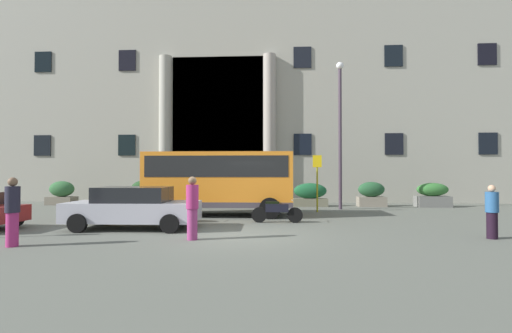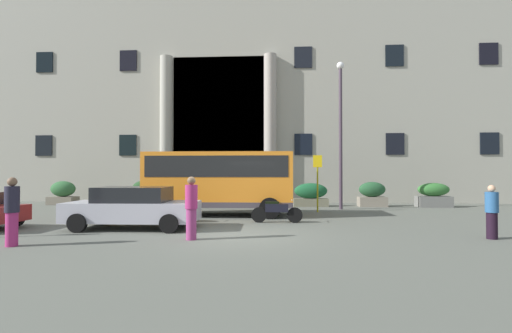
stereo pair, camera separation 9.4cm
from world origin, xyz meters
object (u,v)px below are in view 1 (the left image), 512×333
(scooter_by_planter, at_px, (276,211))
(pedestrian_woman_dark_dress, at_px, (192,208))
(pedestrian_woman_with_bag, at_px, (492,212))
(lamppost_plaza_centre, at_px, (340,124))
(hedge_planter_east, at_px, (371,195))
(parked_sedan_far, at_px, (134,207))
(orange_minibus, at_px, (220,178))
(hedge_planter_entrance_left, at_px, (310,195))
(hedge_planter_far_east, at_px, (149,193))
(hedge_planter_entrance_right, at_px, (433,195))
(bus_stop_sign, at_px, (317,177))
(motorcycle_far_end, at_px, (173,210))
(hedge_planter_west, at_px, (62,193))
(pedestrian_man_crossing, at_px, (12,211))

(scooter_by_planter, bearing_deg, pedestrian_woman_dark_dress, -120.90)
(pedestrian_woman_with_bag, distance_m, lamppost_plaza_centre, 9.96)
(hedge_planter_east, xyz_separation_m, parked_sedan_far, (-10.44, -9.21, 0.06))
(orange_minibus, height_order, parked_sedan_far, orange_minibus)
(orange_minibus, relative_size, lamppost_plaza_centre, 0.84)
(hedge_planter_entrance_left, xyz_separation_m, scooter_by_planter, (-1.96, -7.19, -0.19))
(orange_minibus, xyz_separation_m, hedge_planter_far_east, (-5.03, 4.92, -0.96))
(hedge_planter_entrance_right, bearing_deg, orange_minibus, -157.13)
(hedge_planter_entrance_left, bearing_deg, pedestrian_woman_with_bag, -66.90)
(bus_stop_sign, distance_m, pedestrian_woman_with_bag, 8.54)
(hedge_planter_far_east, relative_size, lamppost_plaza_centre, 0.28)
(bus_stop_sign, bearing_deg, hedge_planter_entrance_right, 24.37)
(hedge_planter_east, xyz_separation_m, scooter_by_planter, (-5.50, -7.36, -0.23))
(bus_stop_sign, height_order, lamppost_plaza_centre, lamppost_plaza_centre)
(bus_stop_sign, bearing_deg, pedestrian_woman_dark_dress, -119.30)
(bus_stop_sign, bearing_deg, motorcycle_far_end, -146.59)
(hedge_planter_west, relative_size, motorcycle_far_end, 0.80)
(bus_stop_sign, relative_size, hedge_planter_entrance_left, 1.43)
(bus_stop_sign, bearing_deg, pedestrian_woman_with_bag, -59.18)
(scooter_by_planter, bearing_deg, hedge_planter_west, 151.42)
(bus_stop_sign, xyz_separation_m, hedge_planter_entrance_right, (6.85, 3.10, -1.08))
(pedestrian_woman_dark_dress, bearing_deg, pedestrian_woman_with_bag, 58.79)
(parked_sedan_far, distance_m, motorcycle_far_end, 2.12)
(lamppost_plaza_centre, bearing_deg, pedestrian_woman_dark_dress, -121.89)
(hedge_planter_entrance_left, distance_m, pedestrian_man_crossing, 15.19)
(hedge_planter_east, bearing_deg, bus_stop_sign, -136.70)
(hedge_planter_far_east, height_order, lamppost_plaza_centre, lamppost_plaza_centre)
(parked_sedan_far, bearing_deg, bus_stop_sign, 39.10)
(hedge_planter_far_east, distance_m, pedestrian_woman_with_bag, 17.48)
(hedge_planter_entrance_left, height_order, parked_sedan_far, parked_sedan_far)
(motorcycle_far_end, relative_size, pedestrian_woman_with_bag, 1.25)
(bus_stop_sign, xyz_separation_m, hedge_planter_entrance_left, (-0.08, 3.09, -1.09))
(hedge_planter_entrance_left, bearing_deg, bus_stop_sign, -88.53)
(motorcycle_far_end, height_order, lamppost_plaza_centre, lamppost_plaza_centre)
(pedestrian_woman_with_bag, bearing_deg, pedestrian_woman_dark_dress, -151.53)
(pedestrian_woman_with_bag, bearing_deg, pedestrian_man_crossing, -147.63)
(orange_minibus, distance_m, lamppost_plaza_centre, 7.35)
(hedge_planter_west, distance_m, lamppost_plaza_centre, 17.08)
(hedge_planter_entrance_right, distance_m, pedestrian_woman_with_bag, 10.69)
(hedge_planter_entrance_right, xyz_separation_m, hedge_planter_west, (-21.99, 0.31, 0.04))
(hedge_planter_east, distance_m, pedestrian_woman_dark_dress, 13.73)
(hedge_planter_entrance_left, relative_size, pedestrian_man_crossing, 1.08)
(hedge_planter_east, height_order, lamppost_plaza_centre, lamppost_plaza_centre)
(bus_stop_sign, distance_m, parked_sedan_far, 9.23)
(bus_stop_sign, xyz_separation_m, motorcycle_far_end, (-6.12, -4.04, -1.28))
(pedestrian_woman_dark_dress, bearing_deg, hedge_planter_entrance_right, 98.84)
(bus_stop_sign, distance_m, hedge_planter_entrance_right, 7.60)
(hedge_planter_entrance_right, height_order, lamppost_plaza_centre, lamppost_plaza_centre)
(hedge_planter_east, relative_size, scooter_by_planter, 0.79)
(hedge_planter_west, bearing_deg, hedge_planter_east, -0.47)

